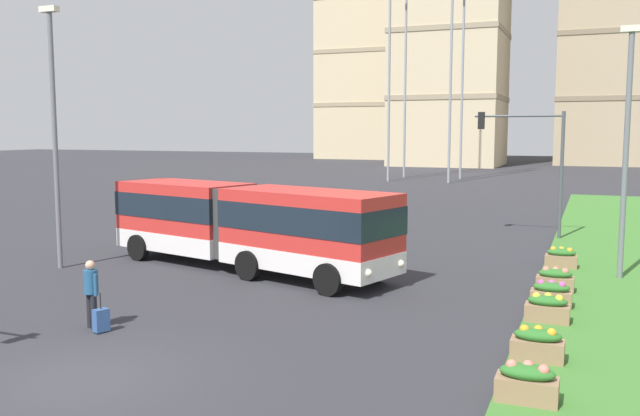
{
  "coord_description": "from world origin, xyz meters",
  "views": [
    {
      "loc": [
        9.35,
        -10.29,
        4.96
      ],
      "look_at": [
        0.28,
        11.97,
        2.2
      ],
      "focal_mm": 37.8,
      "sensor_mm": 36.0,
      "label": 1
    }
  ],
  "objects_px": {
    "flower_planter_0": "(527,383)",
    "flower_planter_2": "(547,308)",
    "pedestrian_crossing": "(91,289)",
    "flower_planter_5": "(561,258)",
    "streetlight_median": "(626,142)",
    "car_maroon_sedan": "(259,216)",
    "apartment_tower_centre": "(635,9)",
    "apartment_tower_west": "(365,4)",
    "flower_planter_3": "(551,294)",
    "streetlight_left": "(54,127)",
    "rolling_suitcase": "(101,320)",
    "flower_planter_1": "(538,344)",
    "articulated_bus": "(247,224)",
    "flower_planter_4": "(555,280)",
    "traffic_light_far_right": "(532,151)"
  },
  "relations": [
    {
      "from": "articulated_bus",
      "to": "car_maroon_sedan",
      "type": "height_order",
      "value": "articulated_bus"
    },
    {
      "from": "flower_planter_5",
      "to": "apartment_tower_centre",
      "type": "bearing_deg",
      "value": 86.32
    },
    {
      "from": "pedestrian_crossing",
      "to": "apartment_tower_west",
      "type": "xyz_separation_m",
      "value": [
        -27.78,
        104.59,
        26.49
      ]
    },
    {
      "from": "rolling_suitcase",
      "to": "apartment_tower_centre",
      "type": "relative_size",
      "value": 0.02
    },
    {
      "from": "flower_planter_0",
      "to": "flower_planter_2",
      "type": "distance_m",
      "value": 5.55
    },
    {
      "from": "flower_planter_3",
      "to": "streetlight_left",
      "type": "xyz_separation_m",
      "value": [
        -16.89,
        -0.74,
        4.66
      ]
    },
    {
      "from": "streetlight_median",
      "to": "pedestrian_crossing",
      "type": "bearing_deg",
      "value": -138.59
    },
    {
      "from": "traffic_light_far_right",
      "to": "flower_planter_5",
      "type": "bearing_deg",
      "value": -76.06
    },
    {
      "from": "rolling_suitcase",
      "to": "flower_planter_1",
      "type": "xyz_separation_m",
      "value": [
        10.17,
        1.73,
        0.11
      ]
    },
    {
      "from": "pedestrian_crossing",
      "to": "flower_planter_0",
      "type": "distance_m",
      "value": 10.67
    },
    {
      "from": "flower_planter_4",
      "to": "streetlight_median",
      "type": "relative_size",
      "value": 0.13
    },
    {
      "from": "flower_planter_5",
      "to": "streetlight_median",
      "type": "relative_size",
      "value": 0.13
    },
    {
      "from": "car_maroon_sedan",
      "to": "apartment_tower_centre",
      "type": "height_order",
      "value": "apartment_tower_centre"
    },
    {
      "from": "apartment_tower_west",
      "to": "streetlight_left",
      "type": "bearing_deg",
      "value": -77.75
    },
    {
      "from": "flower_planter_5",
      "to": "rolling_suitcase",
      "type": "bearing_deg",
      "value": -129.4
    },
    {
      "from": "pedestrian_crossing",
      "to": "apartment_tower_west",
      "type": "distance_m",
      "value": 111.41
    },
    {
      "from": "rolling_suitcase",
      "to": "flower_planter_2",
      "type": "height_order",
      "value": "rolling_suitcase"
    },
    {
      "from": "rolling_suitcase",
      "to": "flower_planter_2",
      "type": "relative_size",
      "value": 0.88
    },
    {
      "from": "car_maroon_sedan",
      "to": "apartment_tower_west",
      "type": "height_order",
      "value": "apartment_tower_west"
    },
    {
      "from": "apartment_tower_west",
      "to": "apartment_tower_centre",
      "type": "bearing_deg",
      "value": -7.91
    },
    {
      "from": "flower_planter_5",
      "to": "streetlight_left",
      "type": "relative_size",
      "value": 0.12
    },
    {
      "from": "flower_planter_1",
      "to": "streetlight_left",
      "type": "relative_size",
      "value": 0.12
    },
    {
      "from": "articulated_bus",
      "to": "flower_planter_2",
      "type": "distance_m",
      "value": 10.98
    },
    {
      "from": "flower_planter_2",
      "to": "apartment_tower_west",
      "type": "relative_size",
      "value": 0.02
    },
    {
      "from": "rolling_suitcase",
      "to": "traffic_light_far_right",
      "type": "bearing_deg",
      "value": 66.42
    },
    {
      "from": "flower_planter_1",
      "to": "flower_planter_2",
      "type": "relative_size",
      "value": 1.0
    },
    {
      "from": "flower_planter_2",
      "to": "streetlight_median",
      "type": "height_order",
      "value": "streetlight_median"
    },
    {
      "from": "flower_planter_0",
      "to": "streetlight_left",
      "type": "relative_size",
      "value": 0.12
    },
    {
      "from": "car_maroon_sedan",
      "to": "flower_planter_1",
      "type": "distance_m",
      "value": 20.84
    },
    {
      "from": "car_maroon_sedan",
      "to": "pedestrian_crossing",
      "type": "relative_size",
      "value": 2.59
    },
    {
      "from": "flower_planter_5",
      "to": "flower_planter_4",
      "type": "bearing_deg",
      "value": -90.0
    },
    {
      "from": "rolling_suitcase",
      "to": "flower_planter_0",
      "type": "bearing_deg",
      "value": -3.71
    },
    {
      "from": "pedestrian_crossing",
      "to": "flower_planter_4",
      "type": "height_order",
      "value": "pedestrian_crossing"
    },
    {
      "from": "streetlight_median",
      "to": "flower_planter_3",
      "type": "bearing_deg",
      "value": -111.96
    },
    {
      "from": "apartment_tower_west",
      "to": "apartment_tower_centre",
      "type": "relative_size",
      "value": 1.21
    },
    {
      "from": "car_maroon_sedan",
      "to": "apartment_tower_west",
      "type": "bearing_deg",
      "value": 105.23
    },
    {
      "from": "flower_planter_3",
      "to": "streetlight_median",
      "type": "distance_m",
      "value": 6.57
    },
    {
      "from": "apartment_tower_west",
      "to": "flower_planter_3",
      "type": "bearing_deg",
      "value": -68.66
    },
    {
      "from": "car_maroon_sedan",
      "to": "streetlight_left",
      "type": "relative_size",
      "value": 0.48
    },
    {
      "from": "flower_planter_3",
      "to": "flower_planter_5",
      "type": "height_order",
      "value": "same"
    },
    {
      "from": "flower_planter_1",
      "to": "flower_planter_3",
      "type": "distance_m",
      "value": 4.79
    },
    {
      "from": "flower_planter_3",
      "to": "streetlight_left",
      "type": "distance_m",
      "value": 17.54
    },
    {
      "from": "flower_planter_4",
      "to": "car_maroon_sedan",
      "type": "bearing_deg",
      "value": 150.17
    },
    {
      "from": "rolling_suitcase",
      "to": "streetlight_left",
      "type": "xyz_separation_m",
      "value": [
        -6.73,
        5.79,
        4.77
      ]
    },
    {
      "from": "flower_planter_5",
      "to": "streetlight_left",
      "type": "bearing_deg",
      "value": -158.69
    },
    {
      "from": "car_maroon_sedan",
      "to": "streetlight_median",
      "type": "xyz_separation_m",
      "value": [
        16.33,
        -5.53,
        3.84
      ]
    },
    {
      "from": "articulated_bus",
      "to": "flower_planter_0",
      "type": "xyz_separation_m",
      "value": [
        10.44,
        -8.73,
        -1.23
      ]
    },
    {
      "from": "pedestrian_crossing",
      "to": "flower_planter_2",
      "type": "height_order",
      "value": "pedestrian_crossing"
    },
    {
      "from": "articulated_bus",
      "to": "flower_planter_4",
      "type": "height_order",
      "value": "articulated_bus"
    },
    {
      "from": "flower_planter_4",
      "to": "apartment_tower_centre",
      "type": "relative_size",
      "value": 0.02
    }
  ]
}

